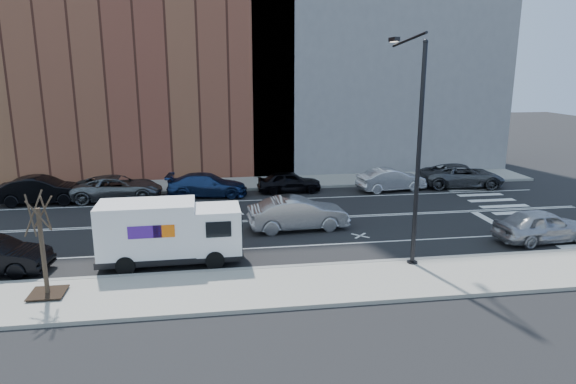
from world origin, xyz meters
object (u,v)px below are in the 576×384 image
object	(u,v)px
fedex_van	(169,231)
driving_sedan	(298,213)
far_parked_b	(42,190)
near_parked_front	(542,226)

from	to	relation	value
fedex_van	driving_sedan	xyz separation A→B (m)	(6.09, 3.81, -0.58)
driving_sedan	fedex_van	bearing A→B (deg)	118.19
fedex_van	far_parked_b	size ratio (longest dim) A/B	1.17
far_parked_b	near_parked_front	size ratio (longest dim) A/B	1.10
driving_sedan	near_parked_front	size ratio (longest dim) A/B	1.10
far_parked_b	near_parked_front	distance (m)	27.62
fedex_van	far_parked_b	bearing A→B (deg)	125.94
fedex_van	near_parked_front	world-z (taller)	fedex_van
fedex_van	driving_sedan	size ratio (longest dim) A/B	1.18
fedex_van	near_parked_front	distance (m)	17.14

